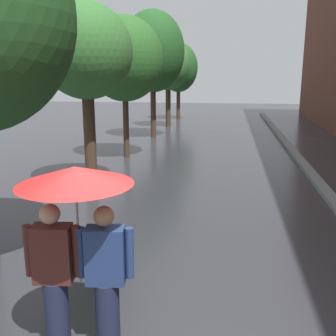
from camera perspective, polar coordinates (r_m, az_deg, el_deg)
kerb_strip at (r=13.84m, az=19.10°, el=0.73°), size 0.30×36.00×0.12m
street_tree_1 at (r=10.38m, az=-11.96°, el=16.21°), size 2.37×2.37×4.72m
street_tree_2 at (r=14.13m, az=-6.42°, el=15.60°), size 2.73×2.73×4.96m
street_tree_3 at (r=18.83m, az=-2.26°, el=16.69°), size 2.97×2.97×5.88m
street_tree_4 at (r=22.84m, az=0.02°, el=14.90°), size 2.50×2.50×4.99m
street_tree_5 at (r=26.86m, az=1.55°, el=14.51°), size 2.57×2.57×5.07m
couple_under_umbrella at (r=4.10m, az=-13.11°, el=-8.81°), size 1.16×1.16×2.05m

